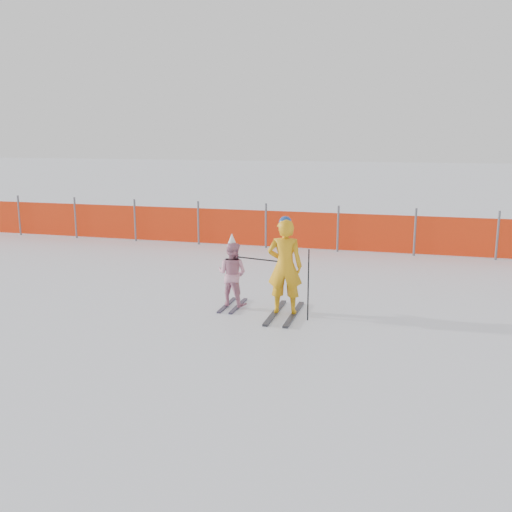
{
  "coord_description": "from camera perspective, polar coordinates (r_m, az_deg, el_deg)",
  "views": [
    {
      "loc": [
        2.59,
        -9.0,
        3.09
      ],
      "look_at": [
        0.0,
        0.5,
        1.0
      ],
      "focal_mm": 40.0,
      "sensor_mm": 36.0,
      "label": 1
    }
  ],
  "objects": [
    {
      "name": "ski_poles",
      "position": [
        9.8,
        3.19,
        -1.87
      ],
      "size": [
        1.37,
        0.43,
        1.23
      ],
      "color": "black",
      "rests_on": "ground"
    },
    {
      "name": "ground",
      "position": [
        9.86,
        -0.77,
        -6.28
      ],
      "size": [
        120.0,
        120.0,
        0.0
      ],
      "primitive_type": "plane",
      "color": "white",
      "rests_on": "ground"
    },
    {
      "name": "child",
      "position": [
        10.39,
        -2.39,
        -1.74
      ],
      "size": [
        0.64,
        0.97,
        1.37
      ],
      "color": "black",
      "rests_on": "ground"
    },
    {
      "name": "safety_fence",
      "position": [
        16.33,
        -4.5,
        3.03
      ],
      "size": [
        16.88,
        0.06,
        1.25
      ],
      "color": "#595960",
      "rests_on": "ground"
    },
    {
      "name": "adult",
      "position": [
        9.86,
        2.9,
        -1.05
      ],
      "size": [
        0.64,
        1.45,
        1.75
      ],
      "color": "black",
      "rests_on": "ground"
    }
  ]
}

